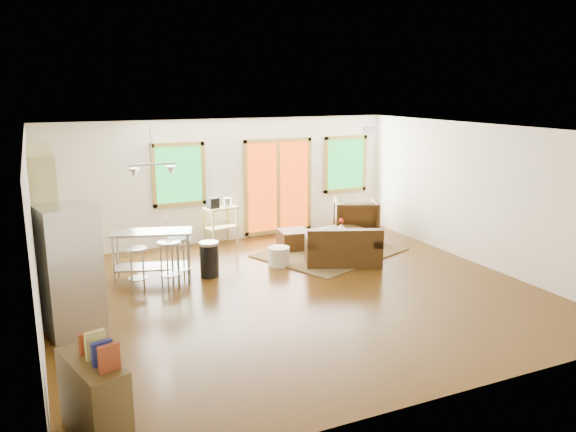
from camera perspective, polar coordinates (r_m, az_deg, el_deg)
name	(u,v)px	position (r m, az deg, el deg)	size (l,w,h in m)	color
floor	(296,293)	(9.14, 0.79, -7.80)	(7.50, 7.00, 0.02)	#341E08
ceiling	(296,129)	(8.57, 0.84, 8.82)	(7.50, 7.00, 0.02)	white
back_wall	(225,181)	(11.97, -6.39, 3.59)	(7.50, 0.02, 2.60)	white
left_wall	(33,240)	(7.96, -24.48, -2.24)	(0.02, 7.00, 2.60)	white
right_wall	(481,195)	(10.88, 19.04, 2.02)	(0.02, 7.00, 2.60)	white
front_wall	(444,283)	(5.90, 15.61, -6.58)	(7.50, 0.02, 2.60)	white
window_left	(179,175)	(11.63, -11.03, 4.15)	(1.10, 0.05, 1.30)	#135D1F
french_doors	(278,186)	(12.38, -1.00, 3.03)	(1.60, 0.05, 2.10)	#BF380B
window_right	(346,164)	(13.08, 5.87, 5.27)	(1.10, 0.05, 1.30)	#135D1F
rug	(331,252)	(11.26, 4.34, -3.69)	(2.61, 2.01, 0.03)	#3B5630
loveseat	(343,249)	(10.49, 5.59, -3.38)	(1.57, 1.24, 0.73)	black
coffee_table	(338,231)	(11.63, 5.08, -1.53)	(1.06, 0.75, 0.39)	#34250F
armchair	(356,216)	(12.37, 6.89, -0.03)	(0.92, 0.86, 0.95)	black
ottoman	(294,240)	(11.44, 0.62, -2.42)	(0.59, 0.59, 0.40)	black
pouf	(279,256)	(10.41, -0.93, -4.12)	(0.40, 0.40, 0.35)	beige
vase	(341,227)	(11.26, 5.45, -1.12)	(0.18, 0.19, 0.28)	silver
book	(348,225)	(11.23, 6.14, -0.89)	(0.23, 0.03, 0.31)	maroon
cabinets	(53,235)	(9.71, -22.77, -1.79)	(0.64, 2.24, 2.30)	tan
refrigerator	(71,270)	(7.99, -21.19, -5.13)	(0.82, 0.81, 1.74)	#B7BABC
island	(152,246)	(9.84, -13.66, -3.00)	(1.45, 0.91, 0.85)	#B7BABC
cup	(168,221)	(9.76, -12.13, -0.47)	(0.13, 0.10, 0.13)	white
bar_stool_a	(137,259)	(9.33, -15.11, -4.25)	(0.38, 0.38, 0.73)	#B7BABC
bar_stool_b	(169,254)	(9.33, -11.96, -3.75)	(0.47, 0.47, 0.80)	#B7BABC
bar_stool_c	(180,249)	(9.56, -10.89, -3.30)	(0.44, 0.44, 0.79)	#B7BABC
trash_can	(209,259)	(9.87, -8.00, -4.35)	(0.42, 0.42, 0.62)	black
kitchen_cart	(220,212)	(11.74, -6.96, 0.38)	(0.74, 0.56, 1.02)	tan
bookshelf	(95,399)	(5.71, -19.05, -17.17)	(0.59, 0.98, 1.08)	#34250F
ceiling_flush	(365,129)	(9.87, 7.85, 8.77)	(0.35, 0.35, 0.12)	white
pendant_light	(152,170)	(9.49, -13.62, 4.52)	(0.80, 0.18, 0.79)	gray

